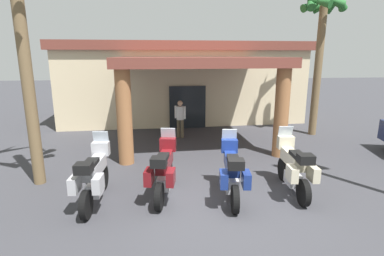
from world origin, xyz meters
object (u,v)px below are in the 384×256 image
at_px(motorcycle_blue, 232,172).
at_px(motorcycle_maroon, 164,170).
at_px(motorcycle_cream, 294,167).
at_px(pedestrian, 180,117).
at_px(motel_building, 181,80).
at_px(motorcycle_silver, 94,176).
at_px(palm_tree_near_portico, 322,28).

bearing_deg(motorcycle_blue, motorcycle_maroon, 86.77).
relative_size(motorcycle_cream, pedestrian, 1.34).
distance_m(motel_building, motorcycle_silver, 11.01).
relative_size(motel_building, motorcycle_cream, 5.99).
distance_m(motorcycle_silver, palm_tree_near_portico, 11.10).
bearing_deg(motorcycle_silver, palm_tree_near_portico, -52.34).
bearing_deg(motorcycle_maroon, palm_tree_near_portico, -41.26).
bearing_deg(motorcycle_cream, palm_tree_near_portico, -26.48).
bearing_deg(pedestrian, motel_building, -155.03).
distance_m(motorcycle_blue, pedestrian, 6.03).
xyz_separation_m(motorcycle_maroon, motorcycle_blue, (1.70, -0.32, 0.00)).
distance_m(motorcycle_maroon, pedestrian, 5.71).
height_order(motel_building, motorcycle_cream, motel_building).
distance_m(motorcycle_silver, motorcycle_maroon, 1.71).
height_order(motorcycle_maroon, motorcycle_blue, same).
bearing_deg(motorcycle_maroon, pedestrian, 1.72).
xyz_separation_m(motorcycle_cream, palm_tree_near_portico, (3.54, 5.69, 3.98)).
bearing_deg(motorcycle_blue, palm_tree_near_portico, -34.30).
relative_size(motorcycle_silver, pedestrian, 1.34).
xyz_separation_m(motorcycle_silver, motorcycle_cream, (5.09, 0.03, 0.00)).
bearing_deg(motorcycle_maroon, motorcycle_blue, -90.58).
bearing_deg(motorcycle_silver, motorcycle_cream, -85.54).
bearing_deg(motorcycle_cream, motorcycle_silver, 95.72).
bearing_deg(motorcycle_silver, motorcycle_blue, -87.90).
bearing_deg(motel_building, motorcycle_silver, -107.53).
relative_size(motel_building, pedestrian, 8.04).
xyz_separation_m(motorcycle_silver, motorcycle_maroon, (1.70, 0.20, 0.00)).
distance_m(motorcycle_maroon, motorcycle_blue, 1.73).
xyz_separation_m(motorcycle_blue, pedestrian, (-0.85, 5.97, 0.25)).
bearing_deg(motorcycle_cream, motorcycle_maroon, 92.44).
xyz_separation_m(motel_building, motorcycle_maroon, (-1.27, -10.30, -1.48)).
relative_size(motorcycle_blue, palm_tree_near_portico, 0.35).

